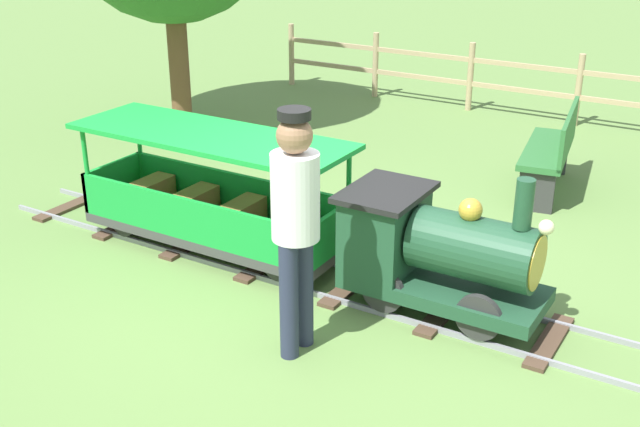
{
  "coord_description": "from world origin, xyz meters",
  "views": [
    {
      "loc": [
        4.61,
        2.72,
        2.83
      ],
      "look_at": [
        0.0,
        -0.07,
        0.55
      ],
      "focal_mm": 44.1,
      "sensor_mm": 36.0,
      "label": 1
    }
  ],
  "objects_px": {
    "passenger_car": "(213,203)",
    "park_bench": "(552,151)",
    "conductor_person": "(296,215)",
    "locomotive": "(434,249)"
  },
  "relations": [
    {
      "from": "passenger_car",
      "to": "park_bench",
      "type": "distance_m",
      "value": 3.4
    },
    {
      "from": "conductor_person",
      "to": "park_bench",
      "type": "xyz_separation_m",
      "value": [
        -3.69,
        0.58,
        -0.54
      ]
    },
    {
      "from": "locomotive",
      "to": "conductor_person",
      "type": "height_order",
      "value": "conductor_person"
    },
    {
      "from": "park_bench",
      "to": "locomotive",
      "type": "bearing_deg",
      "value": -0.86
    },
    {
      "from": "conductor_person",
      "to": "passenger_car",
      "type": "bearing_deg",
      "value": -123.37
    },
    {
      "from": "locomotive",
      "to": "passenger_car",
      "type": "distance_m",
      "value": 1.93
    },
    {
      "from": "passenger_car",
      "to": "park_bench",
      "type": "relative_size",
      "value": 1.74
    },
    {
      "from": "conductor_person",
      "to": "locomotive",
      "type": "bearing_deg",
      "value": 149.42
    },
    {
      "from": "passenger_car",
      "to": "conductor_person",
      "type": "distance_m",
      "value": 1.75
    },
    {
      "from": "passenger_car",
      "to": "conductor_person",
      "type": "height_order",
      "value": "conductor_person"
    }
  ]
}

